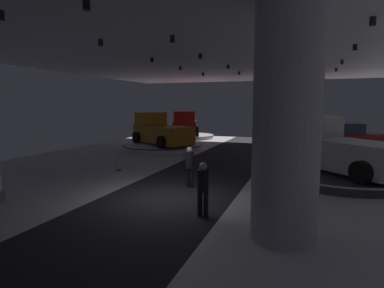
{
  "coord_description": "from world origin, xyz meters",
  "views": [
    {
      "loc": [
        4.39,
        -9.8,
        3.17
      ],
      "look_at": [
        -0.5,
        3.95,
        1.4
      ],
      "focal_mm": 30.04,
      "sensor_mm": 36.0,
      "label": 1
    }
  ],
  "objects_px": {
    "column_right": "(287,124)",
    "display_platform_far_left": "(162,146)",
    "display_car_far_right": "(346,138)",
    "visitor_walking_near": "(203,186)",
    "display_car_deep_right": "(323,130)",
    "display_platform_deep_left": "(185,136)",
    "display_platform_far_right": "(345,153)",
    "pickup_truck_mid_right": "(337,149)",
    "pickup_truck_deep_left": "(185,125)",
    "display_platform_deep_right": "(323,142)",
    "display_platform_mid_right": "(342,175)",
    "visitor_walking_far": "(190,164)",
    "pickup_truck_far_left": "(160,131)"
  },
  "relations": [
    {
      "from": "column_right",
      "to": "pickup_truck_mid_right",
      "type": "xyz_separation_m",
      "value": [
        1.72,
        7.27,
        -1.44
      ]
    },
    {
      "from": "column_right",
      "to": "visitor_walking_far",
      "type": "distance_m",
      "value": 5.6
    },
    {
      "from": "column_right",
      "to": "display_platform_far_left",
      "type": "xyz_separation_m",
      "value": [
        -9.4,
        13.46,
        -2.57
      ]
    },
    {
      "from": "column_right",
      "to": "visitor_walking_far",
      "type": "relative_size",
      "value": 3.46
    },
    {
      "from": "display_platform_deep_left",
      "to": "pickup_truck_mid_right",
      "type": "relative_size",
      "value": 1.07
    },
    {
      "from": "display_platform_deep_left",
      "to": "display_platform_mid_right",
      "type": "distance_m",
      "value": 19.18
    },
    {
      "from": "display_car_far_right",
      "to": "visitor_walking_far",
      "type": "relative_size",
      "value": 2.86
    },
    {
      "from": "display_platform_deep_left",
      "to": "visitor_walking_far",
      "type": "height_order",
      "value": "visitor_walking_far"
    },
    {
      "from": "column_right",
      "to": "display_car_far_right",
      "type": "height_order",
      "value": "column_right"
    },
    {
      "from": "display_platform_far_left",
      "to": "visitor_walking_near",
      "type": "distance_m",
      "value": 14.61
    },
    {
      "from": "display_platform_deep_left",
      "to": "pickup_truck_far_left",
      "type": "relative_size",
      "value": 1.02
    },
    {
      "from": "column_right",
      "to": "visitor_walking_near",
      "type": "xyz_separation_m",
      "value": [
        -2.25,
        0.74,
        -1.84
      ]
    },
    {
      "from": "display_platform_far_right",
      "to": "pickup_truck_far_left",
      "type": "height_order",
      "value": "pickup_truck_far_left"
    },
    {
      "from": "display_platform_far_right",
      "to": "pickup_truck_mid_right",
      "type": "xyz_separation_m",
      "value": [
        -1.06,
        -6.66,
        1.1
      ]
    },
    {
      "from": "display_platform_far_right",
      "to": "pickup_truck_far_left",
      "type": "bearing_deg",
      "value": -178.66
    },
    {
      "from": "pickup_truck_far_left",
      "to": "visitor_walking_far",
      "type": "bearing_deg",
      "value": -59.11
    },
    {
      "from": "display_platform_far_left",
      "to": "visitor_walking_near",
      "type": "bearing_deg",
      "value": -60.64
    },
    {
      "from": "display_platform_far_right",
      "to": "display_car_deep_right",
      "type": "bearing_deg",
      "value": 98.62
    },
    {
      "from": "display_car_far_right",
      "to": "display_car_deep_right",
      "type": "relative_size",
      "value": 1.03
    },
    {
      "from": "column_right",
      "to": "display_platform_far_left",
      "type": "relative_size",
      "value": 0.97
    },
    {
      "from": "display_platform_mid_right",
      "to": "display_car_deep_right",
      "type": "xyz_separation_m",
      "value": [
        -0.19,
        13.7,
        0.89
      ]
    },
    {
      "from": "display_platform_deep_left",
      "to": "pickup_truck_far_left",
      "type": "bearing_deg",
      "value": -82.74
    },
    {
      "from": "column_right",
      "to": "display_car_far_right",
      "type": "distance_m",
      "value": 14.29
    },
    {
      "from": "display_platform_deep_left",
      "to": "display_car_far_right",
      "type": "bearing_deg",
      "value": -29.41
    },
    {
      "from": "pickup_truck_deep_left",
      "to": "display_platform_mid_right",
      "type": "height_order",
      "value": "pickup_truck_deep_left"
    },
    {
      "from": "display_car_deep_right",
      "to": "visitor_walking_far",
      "type": "distance_m",
      "value": 17.86
    },
    {
      "from": "display_platform_deep_left",
      "to": "display_car_deep_right",
      "type": "relative_size",
      "value": 1.28
    },
    {
      "from": "pickup_truck_deep_left",
      "to": "display_platform_deep_right",
      "type": "relative_size",
      "value": 1.02
    },
    {
      "from": "pickup_truck_mid_right",
      "to": "display_platform_far_left",
      "type": "height_order",
      "value": "pickup_truck_mid_right"
    },
    {
      "from": "display_platform_far_right",
      "to": "display_platform_deep_right",
      "type": "bearing_deg",
      "value": 98.44
    },
    {
      "from": "display_platform_mid_right",
      "to": "pickup_truck_mid_right",
      "type": "xyz_separation_m",
      "value": [
        -0.22,
        0.24,
        1.1
      ]
    },
    {
      "from": "column_right",
      "to": "visitor_walking_near",
      "type": "bearing_deg",
      "value": 161.69
    },
    {
      "from": "display_platform_deep_left",
      "to": "display_platform_far_right",
      "type": "bearing_deg",
      "value": -29.33
    },
    {
      "from": "pickup_truck_far_left",
      "to": "pickup_truck_deep_left",
      "type": "bearing_deg",
      "value": 96.76
    },
    {
      "from": "display_platform_far_right",
      "to": "visitor_walking_near",
      "type": "distance_m",
      "value": 14.14
    },
    {
      "from": "display_platform_deep_left",
      "to": "pickup_truck_mid_right",
      "type": "distance_m",
      "value": 18.89
    },
    {
      "from": "pickup_truck_deep_left",
      "to": "display_platform_mid_right",
      "type": "bearing_deg",
      "value": -48.55
    },
    {
      "from": "pickup_truck_deep_left",
      "to": "pickup_truck_mid_right",
      "type": "height_order",
      "value": "pickup_truck_mid_right"
    },
    {
      "from": "display_car_far_right",
      "to": "visitor_walking_near",
      "type": "height_order",
      "value": "display_car_far_right"
    },
    {
      "from": "column_right",
      "to": "display_platform_far_left",
      "type": "bearing_deg",
      "value": 124.93
    },
    {
      "from": "display_car_far_right",
      "to": "display_car_deep_right",
      "type": "height_order",
      "value": "display_car_far_right"
    },
    {
      "from": "display_platform_far_left",
      "to": "pickup_truck_mid_right",
      "type": "bearing_deg",
      "value": -29.1
    },
    {
      "from": "column_right",
      "to": "pickup_truck_far_left",
      "type": "relative_size",
      "value": 0.99
    },
    {
      "from": "pickup_truck_deep_left",
      "to": "display_car_deep_right",
      "type": "relative_size",
      "value": 1.28
    },
    {
      "from": "display_platform_deep_left",
      "to": "visitor_walking_near",
      "type": "distance_m",
      "value": 22.4
    },
    {
      "from": "display_platform_mid_right",
      "to": "column_right",
      "type": "bearing_deg",
      "value": -105.4
    },
    {
      "from": "display_platform_far_right",
      "to": "display_platform_far_left",
      "type": "relative_size",
      "value": 0.84
    },
    {
      "from": "display_car_far_right",
      "to": "display_platform_mid_right",
      "type": "bearing_deg",
      "value": -96.71
    },
    {
      "from": "display_platform_deep_right",
      "to": "pickup_truck_deep_left",
      "type": "bearing_deg",
      "value": 177.83
    },
    {
      "from": "column_right",
      "to": "display_platform_deep_right",
      "type": "xyz_separation_m",
      "value": [
        1.77,
        20.72,
        -2.57
      ]
    }
  ]
}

